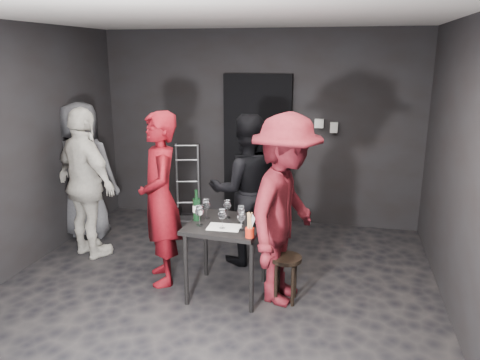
% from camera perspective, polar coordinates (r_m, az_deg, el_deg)
% --- Properties ---
extents(floor, '(4.50, 5.00, 0.02)m').
position_cam_1_polar(floor, '(4.76, -3.84, -14.63)').
color(floor, black).
rests_on(floor, ground).
extents(ceiling, '(4.50, 5.00, 0.02)m').
position_cam_1_polar(ceiling, '(4.15, -4.53, 19.81)').
color(ceiling, silver).
rests_on(ceiling, ground).
extents(wall_back, '(4.50, 0.04, 2.70)m').
position_cam_1_polar(wall_back, '(6.64, 2.23, 6.35)').
color(wall_back, black).
rests_on(wall_back, ground).
extents(wall_front, '(4.50, 0.04, 2.70)m').
position_cam_1_polar(wall_front, '(2.15, -24.80, -14.26)').
color(wall_front, black).
rests_on(wall_front, ground).
extents(wall_right, '(0.04, 5.00, 2.70)m').
position_cam_1_polar(wall_right, '(4.20, 26.67, -0.40)').
color(wall_right, black).
rests_on(wall_right, ground).
extents(doorway, '(0.95, 0.10, 2.10)m').
position_cam_1_polar(doorway, '(6.63, 2.11, 3.71)').
color(doorway, black).
rests_on(doorway, ground).
extents(wallbox_upper, '(0.12, 0.06, 0.12)m').
position_cam_1_polar(wallbox_upper, '(6.47, 9.62, 6.82)').
color(wallbox_upper, '#B7B7B2').
rests_on(wallbox_upper, wall_back).
extents(wallbox_lower, '(0.10, 0.06, 0.14)m').
position_cam_1_polar(wallbox_lower, '(6.47, 11.38, 6.29)').
color(wallbox_lower, '#B7B7B2').
rests_on(wallbox_lower, wall_back).
extents(hand_truck, '(0.37, 0.32, 1.11)m').
position_cam_1_polar(hand_truck, '(6.96, -6.39, -3.01)').
color(hand_truck, '#B2B2B7').
rests_on(hand_truck, floor).
extents(tasting_table, '(0.72, 0.72, 0.75)m').
position_cam_1_polar(tasting_table, '(4.65, -1.65, -6.40)').
color(tasting_table, black).
rests_on(tasting_table, floor).
extents(stool, '(0.30, 0.30, 0.47)m').
position_cam_1_polar(stool, '(4.63, 5.60, -10.52)').
color(stool, '#2F2118').
rests_on(stool, floor).
extents(server_red, '(0.85, 0.95, 2.19)m').
position_cam_1_polar(server_red, '(4.85, -9.81, -0.18)').
color(server_red, maroon).
rests_on(server_red, floor).
extents(woman_black, '(1.10, 0.86, 2.00)m').
position_cam_1_polar(woman_black, '(5.28, 0.72, 0.18)').
color(woman_black, black).
rests_on(woman_black, floor).
extents(man_maroon, '(1.00, 1.59, 2.28)m').
position_cam_1_polar(man_maroon, '(4.40, 5.62, -1.03)').
color(man_maroon, '#5B121A').
rests_on(man_maroon, floor).
extents(bystander_cream, '(1.38, 1.11, 2.12)m').
position_cam_1_polar(bystander_cream, '(5.71, -18.38, 1.20)').
color(bystander_cream, silver).
rests_on(bystander_cream, floor).
extents(bystander_grey, '(1.07, 0.64, 2.12)m').
position_cam_1_polar(bystander_grey, '(6.38, -18.71, 2.54)').
color(bystander_grey, '#5A5B61').
rests_on(bystander_grey, floor).
extents(tasting_mat, '(0.32, 0.22, 0.00)m').
position_cam_1_polar(tasting_mat, '(4.50, -1.95, -5.77)').
color(tasting_mat, white).
rests_on(tasting_mat, tasting_table).
extents(wine_glass_a, '(0.09, 0.09, 0.22)m').
position_cam_1_polar(wine_glass_a, '(4.53, -4.98, -4.22)').
color(wine_glass_a, white).
rests_on(wine_glass_a, tasting_table).
extents(wine_glass_b, '(0.10, 0.10, 0.22)m').
position_cam_1_polar(wine_glass_b, '(4.72, -4.15, -3.40)').
color(wine_glass_b, white).
rests_on(wine_glass_b, tasting_table).
extents(wine_glass_c, '(0.10, 0.10, 0.21)m').
position_cam_1_polar(wine_glass_c, '(4.73, -1.56, -3.43)').
color(wine_glass_c, white).
rests_on(wine_glass_c, tasting_table).
extents(wine_glass_d, '(0.10, 0.10, 0.21)m').
position_cam_1_polar(wine_glass_d, '(4.44, -2.20, -4.62)').
color(wine_glass_d, white).
rests_on(wine_glass_d, tasting_table).
extents(wine_glass_e, '(0.10, 0.10, 0.20)m').
position_cam_1_polar(wine_glass_e, '(4.40, 0.16, -4.88)').
color(wine_glass_e, white).
rests_on(wine_glass_e, tasting_table).
extents(wine_glass_f, '(0.10, 0.10, 0.20)m').
position_cam_1_polar(wine_glass_f, '(4.57, 0.13, -4.13)').
color(wine_glass_f, white).
rests_on(wine_glass_f, tasting_table).
extents(wine_bottle, '(0.08, 0.08, 0.32)m').
position_cam_1_polar(wine_bottle, '(4.67, -5.31, -3.49)').
color(wine_bottle, black).
rests_on(wine_bottle, tasting_table).
extents(breadstick_cup, '(0.08, 0.08, 0.25)m').
position_cam_1_polar(breadstick_cup, '(4.23, 1.20, -5.57)').
color(breadstick_cup, red).
rests_on(breadstick_cup, tasting_table).
extents(reserved_card, '(0.13, 0.15, 0.10)m').
position_cam_1_polar(reserved_card, '(4.52, 1.50, -5.04)').
color(reserved_card, white).
rests_on(reserved_card, tasting_table).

